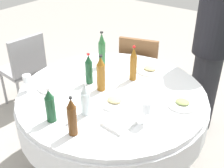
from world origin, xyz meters
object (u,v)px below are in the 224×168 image
(chair_front, at_px, (25,66))
(chair_east, at_px, (140,67))
(bottle_dark_green_east, at_px, (50,106))
(person_south, at_px, (211,51))
(wine_glass_rear, at_px, (27,80))
(bottle_brown_far, at_px, (72,117))
(bottle_green_outer, at_px, (102,50))
(bottle_clear_left, at_px, (85,100))
(plate_near, at_px, (182,103))
(plate_west, at_px, (150,70))
(plate_mid, at_px, (114,101))
(wine_glass_far, at_px, (146,108))
(bottle_amber_front, at_px, (101,74))
(dining_table, at_px, (112,107))
(bottle_amber_rear, at_px, (133,64))
(plate_north, at_px, (53,86))
(bottle_dark_green_south, at_px, (89,69))

(chair_front, xyz_separation_m, chair_east, (-1.01, -0.73, 0.00))
(bottle_dark_green_east, xyz_separation_m, person_south, (-0.53, -1.50, -0.01))
(wine_glass_rear, bearing_deg, bottle_brown_far, 164.86)
(bottle_green_outer, distance_m, chair_east, 0.68)
(person_south, distance_m, chair_front, 1.92)
(bottle_clear_left, relative_size, bottle_brown_far, 0.90)
(plate_near, height_order, chair_front, chair_front)
(bottle_brown_far, height_order, plate_west, bottle_brown_far)
(plate_west, bearing_deg, bottle_clear_left, 87.27)
(plate_mid, bearing_deg, bottle_brown_far, 89.34)
(bottle_clear_left, distance_m, bottle_brown_far, 0.22)
(wine_glass_far, bearing_deg, bottle_amber_front, -17.53)
(bottle_amber_front, relative_size, plate_near, 1.32)
(plate_mid, bearing_deg, wine_glass_far, 167.48)
(dining_table, bearing_deg, person_south, -113.46)
(bottle_brown_far, xyz_separation_m, wine_glass_rear, (0.64, -0.17, -0.03))
(bottle_brown_far, relative_size, bottle_amber_front, 0.93)
(bottle_amber_front, distance_m, plate_mid, 0.25)
(wine_glass_rear, bearing_deg, bottle_amber_rear, -131.43)
(bottle_green_outer, height_order, bottle_brown_far, bottle_green_outer)
(chair_front, bearing_deg, plate_north, -106.68)
(bottle_amber_rear, distance_m, bottle_brown_far, 0.81)
(chair_east, bearing_deg, bottle_amber_front, -95.63)
(bottle_amber_rear, height_order, bottle_dark_green_east, bottle_amber_rear)
(bottle_amber_rear, xyz_separation_m, bottle_amber_front, (0.11, 0.28, -0.00))
(dining_table, distance_m, chair_east, 0.92)
(bottle_amber_front, xyz_separation_m, wine_glass_far, (-0.49, 0.16, -0.02))
(wine_glass_far, bearing_deg, bottle_dark_green_south, -16.29)
(dining_table, distance_m, wine_glass_rear, 0.70)
(plate_mid, distance_m, chair_east, 1.08)
(wine_glass_far, height_order, chair_front, wine_glass_far)
(plate_north, bearing_deg, chair_east, -97.43)
(dining_table, height_order, bottle_amber_rear, bottle_amber_rear)
(plate_near, relative_size, plate_west, 0.95)
(bottle_dark_green_east, bearing_deg, bottle_dark_green_south, -77.12)
(bottle_green_outer, xyz_separation_m, bottle_brown_far, (-0.44, 0.85, -0.02))
(dining_table, distance_m, chair_front, 1.30)
(bottle_clear_left, relative_size, bottle_amber_front, 0.83)
(wine_glass_far, xyz_separation_m, chair_front, (1.69, -0.33, -0.34))
(chair_east, bearing_deg, person_south, -9.76)
(plate_north, bearing_deg, plate_west, -124.49)
(bottle_dark_green_south, height_order, plate_near, bottle_dark_green_south)
(bottle_dark_green_east, bearing_deg, bottle_clear_left, -124.90)
(bottle_green_outer, bearing_deg, plate_north, 81.50)
(bottle_amber_rear, relative_size, wine_glass_far, 1.84)
(person_south, bearing_deg, bottle_dark_green_south, -100.59)
(dining_table, bearing_deg, plate_west, -97.92)
(bottle_amber_front, bearing_deg, wine_glass_far, 162.47)
(bottle_dark_green_south, height_order, wine_glass_rear, bottle_dark_green_south)
(bottle_green_outer, bearing_deg, plate_mid, 136.59)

